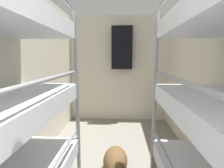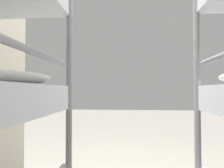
% 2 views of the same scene
% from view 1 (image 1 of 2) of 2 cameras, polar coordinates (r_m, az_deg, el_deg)
% --- Properties ---
extents(wall_left, '(0.06, 4.46, 2.32)m').
position_cam_1_polar(wall_left, '(2.10, -30.82, 0.80)').
color(wall_left, beige).
rests_on(wall_left, ground_plane).
extents(wall_back, '(2.28, 0.06, 2.32)m').
position_cam_1_polar(wall_back, '(3.94, 2.11, 4.91)').
color(wall_back, beige).
rests_on(wall_back, ground_plane).
extents(duffel_bag, '(0.30, 0.47, 0.30)m').
position_cam_1_polar(duffel_bag, '(2.34, 1.06, -23.71)').
color(duffel_bag, brown).
rests_on(duffel_bag, ground_plane).
extents(hanging_coat, '(0.44, 0.12, 0.90)m').
position_cam_1_polar(hanging_coat, '(3.79, 3.25, 11.72)').
color(hanging_coat, black).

